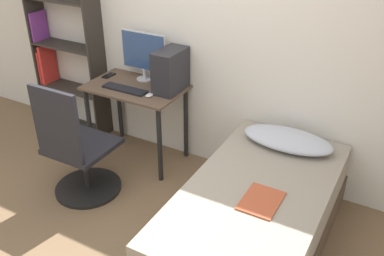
{
  "coord_description": "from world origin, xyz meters",
  "views": [
    {
      "loc": [
        1.75,
        -1.66,
        2.34
      ],
      "look_at": [
        0.37,
        0.83,
        0.75
      ],
      "focal_mm": 40.0,
      "sensor_mm": 36.0,
      "label": 1
    }
  ],
  "objects_px": {
    "office_chair": "(78,155)",
    "keyboard": "(125,89)",
    "bookshelf": "(61,51)",
    "bed": "(255,219)",
    "monitor": "(144,54)",
    "pc_tower": "(171,71)"
  },
  "relations": [
    {
      "from": "bookshelf",
      "to": "office_chair",
      "type": "xyz_separation_m",
      "value": [
        0.96,
        -0.9,
        -0.48
      ]
    },
    {
      "from": "bookshelf",
      "to": "keyboard",
      "type": "height_order",
      "value": "bookshelf"
    },
    {
      "from": "bookshelf",
      "to": "keyboard",
      "type": "xyz_separation_m",
      "value": [
        1.02,
        -0.27,
        -0.11
      ]
    },
    {
      "from": "office_chair",
      "to": "monitor",
      "type": "relative_size",
      "value": 2.22
    },
    {
      "from": "office_chair",
      "to": "monitor",
      "type": "height_order",
      "value": "monitor"
    },
    {
      "from": "office_chair",
      "to": "keyboard",
      "type": "bearing_deg",
      "value": 85.0
    },
    {
      "from": "office_chair",
      "to": "monitor",
      "type": "xyz_separation_m",
      "value": [
        0.07,
        0.93,
        0.62
      ]
    },
    {
      "from": "monitor",
      "to": "office_chair",
      "type": "bearing_deg",
      "value": -94.36
    },
    {
      "from": "bed",
      "to": "pc_tower",
      "type": "xyz_separation_m",
      "value": [
        -1.13,
        0.71,
        0.68
      ]
    },
    {
      "from": "office_chair",
      "to": "bed",
      "type": "bearing_deg",
      "value": 4.51
    },
    {
      "from": "bed",
      "to": "monitor",
      "type": "bearing_deg",
      "value": 151.44
    },
    {
      "from": "bookshelf",
      "to": "bed",
      "type": "xyz_separation_m",
      "value": [
        2.51,
        -0.78,
        -0.61
      ]
    },
    {
      "from": "bookshelf",
      "to": "bed",
      "type": "height_order",
      "value": "bookshelf"
    },
    {
      "from": "bookshelf",
      "to": "office_chair",
      "type": "height_order",
      "value": "bookshelf"
    },
    {
      "from": "monitor",
      "to": "pc_tower",
      "type": "height_order",
      "value": "monitor"
    },
    {
      "from": "bed",
      "to": "monitor",
      "type": "distance_m",
      "value": 1.84
    },
    {
      "from": "bookshelf",
      "to": "office_chair",
      "type": "relative_size",
      "value": 1.78
    },
    {
      "from": "pc_tower",
      "to": "bed",
      "type": "bearing_deg",
      "value": -32.12
    },
    {
      "from": "bookshelf",
      "to": "monitor",
      "type": "bearing_deg",
      "value": 1.48
    },
    {
      "from": "bookshelf",
      "to": "monitor",
      "type": "height_order",
      "value": "bookshelf"
    },
    {
      "from": "office_chair",
      "to": "keyboard",
      "type": "distance_m",
      "value": 0.73
    },
    {
      "from": "monitor",
      "to": "keyboard",
      "type": "xyz_separation_m",
      "value": [
        -0.02,
        -0.3,
        -0.25
      ]
    }
  ]
}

